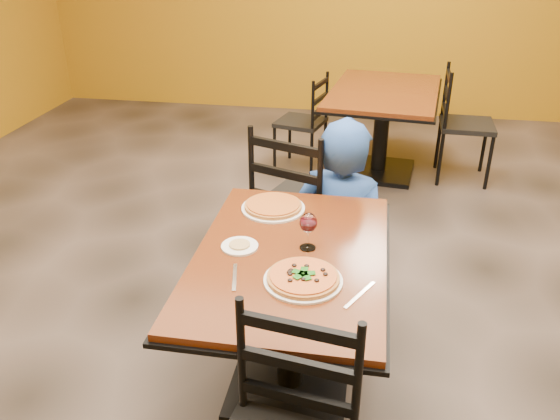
% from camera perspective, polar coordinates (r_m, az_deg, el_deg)
% --- Properties ---
extents(floor, '(7.00, 8.00, 0.01)m').
position_cam_1_polar(floor, '(3.22, 2.34, -11.24)').
color(floor, black).
rests_on(floor, ground).
extents(table_main, '(0.83, 1.23, 0.75)m').
position_cam_1_polar(table_main, '(2.49, 1.04, -8.24)').
color(table_main, '#60300F').
rests_on(table_main, floor).
extents(table_second, '(1.04, 1.42, 0.75)m').
position_cam_1_polar(table_second, '(4.94, 10.34, 9.75)').
color(table_second, '#60300F').
rests_on(table_second, floor).
extents(chair_main_far, '(0.60, 0.60, 1.03)m').
position_cam_1_polar(chair_main_far, '(3.31, 2.22, 0.46)').
color(chair_main_far, black).
rests_on(chair_main_far, floor).
extents(chair_second_left, '(0.47, 0.47, 0.85)m').
position_cam_1_polar(chair_second_left, '(5.02, 2.09, 8.83)').
color(chair_second_left, black).
rests_on(chair_second_left, floor).
extents(chair_second_right, '(0.45, 0.45, 0.96)m').
position_cam_1_polar(chair_second_right, '(5.03, 18.37, 8.11)').
color(chair_second_right, black).
rests_on(chair_second_right, floor).
extents(diner, '(0.65, 0.51, 1.11)m').
position_cam_1_polar(diner, '(3.15, 6.22, -0.37)').
color(diner, navy).
rests_on(diner, floor).
extents(plate_main, '(0.31, 0.31, 0.01)m').
position_cam_1_polar(plate_main, '(2.21, 2.35, -7.13)').
color(plate_main, white).
rests_on(plate_main, table_main).
extents(pizza_main, '(0.28, 0.28, 0.02)m').
position_cam_1_polar(pizza_main, '(2.20, 2.36, -6.78)').
color(pizza_main, maroon).
rests_on(pizza_main, plate_main).
extents(plate_far, '(0.31, 0.31, 0.01)m').
position_cam_1_polar(plate_far, '(2.75, -0.69, 0.19)').
color(plate_far, white).
rests_on(plate_far, table_main).
extents(pizza_far, '(0.28, 0.28, 0.02)m').
position_cam_1_polar(pizza_far, '(2.74, -0.70, 0.49)').
color(pizza_far, '#BF6C24').
rests_on(pizza_far, plate_far).
extents(side_plate, '(0.16, 0.16, 0.01)m').
position_cam_1_polar(side_plate, '(2.43, -4.10, -3.68)').
color(side_plate, white).
rests_on(side_plate, table_main).
extents(dip, '(0.09, 0.09, 0.01)m').
position_cam_1_polar(dip, '(2.43, -4.11, -3.50)').
color(dip, tan).
rests_on(dip, side_plate).
extents(wine_glass, '(0.08, 0.08, 0.18)m').
position_cam_1_polar(wine_glass, '(2.38, 2.86, -2.00)').
color(wine_glass, white).
rests_on(wine_glass, table_main).
extents(fork, '(0.05, 0.19, 0.00)m').
position_cam_1_polar(fork, '(2.24, -4.61, -6.77)').
color(fork, silver).
rests_on(fork, table_main).
extents(knife, '(0.11, 0.19, 0.00)m').
position_cam_1_polar(knife, '(2.16, 8.08, -8.49)').
color(knife, silver).
rests_on(knife, table_main).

